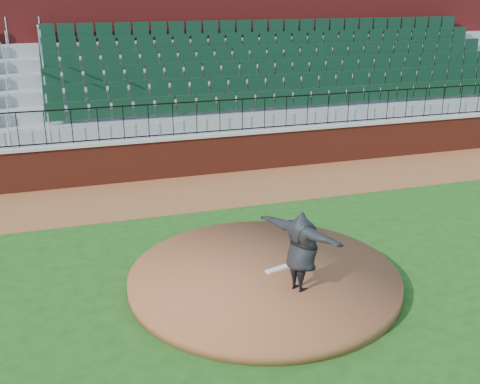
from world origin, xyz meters
The scene contains 10 objects.
ground centered at (0.00, 0.00, 0.00)m, with size 90.00×90.00×0.00m, color #1C4D16.
warning_track centered at (0.00, 5.40, 0.01)m, with size 34.00×3.20×0.01m, color brown.
field_wall centered at (0.00, 7.00, 0.60)m, with size 34.00×0.35×1.20m, color maroon.
wall_cap centered at (0.00, 7.00, 1.25)m, with size 34.00×0.45×0.10m, color #B7B7B7.
wall_railing centered at (0.00, 7.00, 1.80)m, with size 34.00×0.05×1.00m, color black, non-canonical shape.
seating_stands centered at (0.00, 9.72, 2.30)m, with size 34.00×5.10×4.60m, color gray, non-canonical shape.
concourse_wall centered at (0.00, 12.52, 2.75)m, with size 34.00×0.50×5.50m, color maroon.
pitchers_mound centered at (-0.10, -0.40, 0.12)m, with size 5.38×5.38×0.25m, color brown.
pitching_rubber centered at (0.21, -0.36, 0.27)m, with size 0.56×0.14×0.04m, color silver.
pitcher centered at (0.32, -1.21, 1.03)m, with size 1.92×0.52×1.56m, color black.
Camera 1 is at (-3.73, -10.15, 5.65)m, focal length 43.77 mm.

